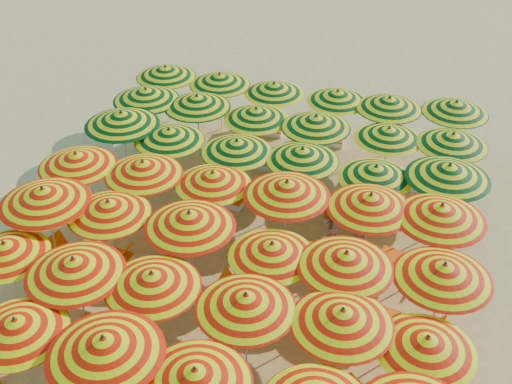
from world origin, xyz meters
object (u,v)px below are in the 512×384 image
at_px(umbrella_19, 143,168).
at_px(umbrella_22, 370,201).
at_px(lounger_9, 364,320).
at_px(umbrella_41, 456,107).
at_px(umbrella_36, 166,72).
at_px(lounger_17, 401,181).
at_px(umbrella_12, 44,196).
at_px(umbrella_11, 427,344).
at_px(lounger_19, 317,140).
at_px(umbrella_16, 346,260).
at_px(umbrella_8, 152,280).
at_px(umbrella_6, 5,249).
at_px(umbrella_7, 74,266).
at_px(umbrella_35, 453,139).
at_px(umbrella_3, 195,376).
at_px(umbrella_26, 237,146).
at_px(umbrella_13, 109,208).
at_px(lounger_7, 106,254).
at_px(umbrella_31, 197,101).
at_px(lounger_14, 222,196).
at_px(umbrella_1, 16,326).
at_px(umbrella_34, 389,133).
at_px(umbrella_10, 342,317).
at_px(umbrella_39, 338,96).
at_px(umbrella_9, 246,302).
at_px(beachgoer_b, 329,228).
at_px(umbrella_17, 444,271).
at_px(umbrella_33, 316,122).
at_px(lounger_12, 341,259).
at_px(lounger_18, 259,128).
at_px(umbrella_18, 77,159).
at_px(umbrella_21, 287,189).
at_px(umbrella_27, 302,154).
at_px(umbrella_29, 449,172).
at_px(umbrella_30, 146,94).
at_px(umbrella_23, 441,212).
at_px(lounger_11, 303,257).
at_px(umbrella_28, 376,172).
at_px(lounger_16, 273,164).
at_px(umbrella_25, 169,135).
at_px(lounger_13, 411,264).
at_px(umbrella_37, 220,79).
at_px(umbrella_40, 389,103).

relative_size(umbrella_19, umbrella_22, 0.89).
bearing_deg(lounger_9, umbrella_41, 101.71).
height_order(umbrella_36, lounger_17, umbrella_36).
bearing_deg(umbrella_12, umbrella_11, -10.93).
bearing_deg(lounger_19, umbrella_16, 93.85).
xyz_separation_m(umbrella_8, umbrella_41, (6.23, 10.60, -0.02)).
bearing_deg(lounger_17, umbrella_6, -132.44).
xyz_separation_m(lounger_17, lounger_19, (-3.21, 1.79, 0.00)).
bearing_deg(umbrella_7, umbrella_35, 46.93).
xyz_separation_m(umbrella_3, umbrella_26, (-1.91, 8.42, -0.06)).
xyz_separation_m(umbrella_13, lounger_7, (-0.50, 0.23, -1.93)).
height_order(umbrella_31, lounger_14, umbrella_31).
height_order(umbrella_1, umbrella_31, umbrella_31).
bearing_deg(umbrella_31, umbrella_16, -46.40).
bearing_deg(umbrella_34, umbrella_10, -89.65).
xyz_separation_m(umbrella_31, umbrella_39, (4.43, 2.00, -0.12)).
xyz_separation_m(umbrella_9, beachgoer_b, (0.96, 4.89, -1.46)).
bearing_deg(umbrella_1, lounger_7, 97.03).
xyz_separation_m(umbrella_17, umbrella_33, (-4.32, 6.11, -0.06)).
bearing_deg(lounger_12, lounger_18, -78.10).
relative_size(umbrella_10, lounger_7, 1.68).
relative_size(umbrella_18, umbrella_21, 1.12).
distance_m(umbrella_13, umbrella_33, 7.36).
bearing_deg(umbrella_27, umbrella_41, 45.76).
height_order(umbrella_13, umbrella_29, umbrella_29).
bearing_deg(umbrella_30, umbrella_33, -1.11).
bearing_deg(umbrella_23, umbrella_13, -165.79).
distance_m(umbrella_8, lounger_12, 5.93).
relative_size(umbrella_1, umbrella_31, 1.14).
distance_m(umbrella_39, lounger_11, 6.76).
height_order(umbrella_21, umbrella_35, umbrella_21).
relative_size(umbrella_23, umbrella_39, 1.00).
bearing_deg(umbrella_7, umbrella_28, 45.64).
bearing_deg(umbrella_16, beachgoer_b, 106.78).
bearing_deg(umbrella_34, umbrella_8, -117.10).
bearing_deg(lounger_16, umbrella_25, -143.96).
bearing_deg(umbrella_13, lounger_13, 16.39).
height_order(umbrella_3, lounger_18, umbrella_3).
height_order(umbrella_10, umbrella_25, umbrella_10).
height_order(umbrella_11, umbrella_26, umbrella_26).
xyz_separation_m(umbrella_9, umbrella_10, (2.09, 0.16, 0.00)).
relative_size(umbrella_3, umbrella_6, 1.04).
xyz_separation_m(umbrella_13, umbrella_37, (0.21, 8.15, -0.01)).
relative_size(umbrella_35, lounger_14, 1.33).
relative_size(umbrella_18, umbrella_40, 1.11).
height_order(umbrella_9, lounger_17, umbrella_9).
bearing_deg(umbrella_33, umbrella_10, -73.86).
distance_m(umbrella_17, umbrella_33, 7.49).
relative_size(umbrella_1, beachgoer_b, 2.09).
distance_m(umbrella_12, umbrella_39, 10.54).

